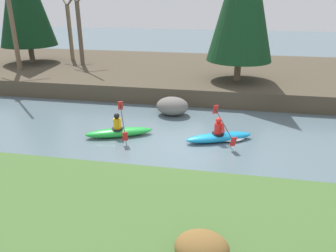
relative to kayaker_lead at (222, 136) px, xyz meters
name	(u,v)px	position (x,y,z in m)	size (l,w,h in m)	color
ground_plane	(189,145)	(-1.20, -0.62, -0.20)	(90.00, 90.00, 0.00)	slate
riverbank_far	(209,75)	(-1.20, 9.58, 0.25)	(44.00, 11.27, 0.90)	#4C4233
bare_tree_upstream	(12,14)	(-13.02, 6.71, 4.09)	(3.94, 3.90, 7.19)	brown
bare_tree_mid_upstream	(70,26)	(-11.29, 10.61, 3.14)	(2.88, 2.85, 5.16)	#7A664C
bare_tree_mid_downstream	(80,26)	(-9.81, 9.06, 3.29)	(3.05, 3.02, 5.49)	brown
shrub_clump_second	(202,248)	(-0.17, -7.08, 0.72)	(1.06, 0.88, 0.57)	brown
kayaker_lead	(222,136)	(0.00, 0.00, 0.00)	(2.71, 1.96, 1.20)	#1993D6
kayaker_middle	(119,131)	(-4.12, -0.30, 0.02)	(2.72, 1.98, 1.20)	green
boulder_midstream	(172,106)	(-2.45, 2.65, 0.24)	(1.55, 1.21, 0.87)	slate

